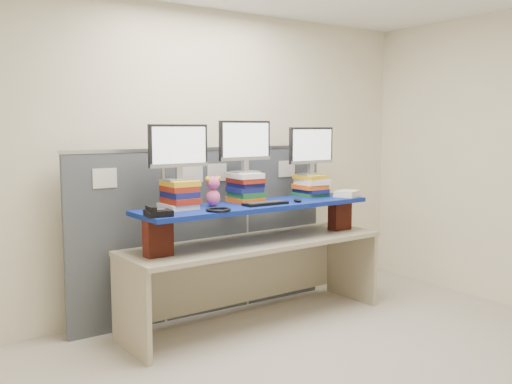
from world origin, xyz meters
TOP-DOWN VIEW (x-y plane):
  - room at (0.00, 0.00)m, footprint 5.00×4.00m
  - cubicle_partition at (-0.00, 1.78)m, footprint 2.60×0.06m
  - desk at (0.22, 1.30)m, footprint 2.42×0.77m
  - brick_pier_left at (-0.74, 1.22)m, footprint 0.21×0.12m
  - brick_pier_right at (1.19, 1.29)m, footprint 0.21×0.12m
  - blue_board at (0.22, 1.30)m, footprint 2.17×0.61m
  - book_stack_left at (-0.46, 1.40)m, footprint 0.27×0.30m
  - book_stack_center at (0.19, 1.42)m, footprint 0.26×0.30m
  - book_stack_right at (0.96, 1.45)m, footprint 0.27×0.31m
  - monitor_left at (-0.46, 1.40)m, footprint 0.52×0.15m
  - monitor_center at (0.19, 1.42)m, footprint 0.52×0.15m
  - monitor_right at (0.96, 1.45)m, footprint 0.52×0.15m
  - keyboard at (0.24, 1.19)m, footprint 0.40×0.14m
  - mouse at (0.57, 1.17)m, footprint 0.07×0.11m
  - desk_phone at (-0.78, 1.14)m, footprint 0.21×0.19m
  - headset at (-0.27, 1.11)m, footprint 0.22×0.22m
  - plush_toy at (-0.16, 1.37)m, footprint 0.15×0.11m
  - binder_stack at (1.22, 1.22)m, footprint 0.29×0.27m

SIDE VIEW (x-z plane):
  - desk at x=0.22m, z-range 0.22..0.95m
  - cubicle_partition at x=0.00m, z-range 0.00..1.53m
  - brick_pier_left at x=-0.74m, z-range 0.73..1.01m
  - brick_pier_right at x=1.19m, z-range 0.73..1.01m
  - blue_board at x=0.22m, z-range 1.01..1.05m
  - headset at x=-0.27m, z-range 1.05..1.08m
  - keyboard at x=0.24m, z-range 1.05..1.08m
  - mouse at x=0.57m, z-range 1.05..1.08m
  - binder_stack at x=1.22m, z-range 1.05..1.11m
  - desk_phone at x=-0.78m, z-range 1.04..1.12m
  - book_stack_right at x=0.96m, z-range 1.05..1.25m
  - book_stack_left at x=-0.46m, z-range 1.05..1.28m
  - plush_toy at x=-0.16m, z-range 1.06..1.31m
  - book_stack_center at x=0.19m, z-range 1.05..1.32m
  - room at x=0.00m, z-range 0.00..2.80m
  - monitor_right at x=0.96m, z-range 1.29..1.74m
  - monitor_left at x=-0.46m, z-range 1.31..1.76m
  - monitor_center at x=0.19m, z-range 1.35..1.80m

